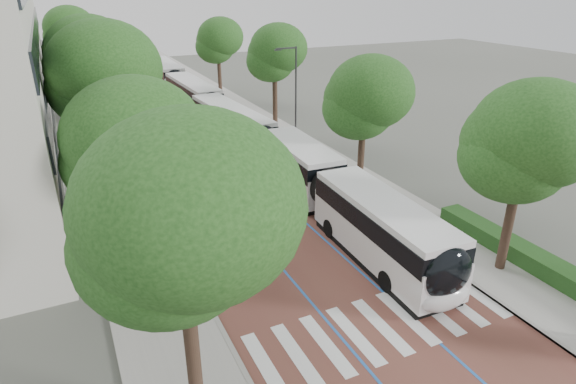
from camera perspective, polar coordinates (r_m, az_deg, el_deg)
name	(u,v)px	position (r m, az deg, el deg)	size (l,w,h in m)	color
ground	(393,343)	(19.43, 12.29, -17.13)	(160.00, 160.00, 0.00)	#51544C
road	(163,110)	(53.62, -14.55, 9.41)	(11.00, 140.00, 0.02)	brown
sidewalk_left	(88,117)	(52.76, -22.58, 8.19)	(4.00, 140.00, 0.12)	#9C9993
sidewalk_right	(230,102)	(55.46, -6.87, 10.50)	(4.00, 140.00, 0.12)	#9C9993
kerb_left	(108,115)	(52.88, -20.53, 8.53)	(0.20, 140.00, 0.14)	gray
kerb_right	(214,104)	(54.90, -8.77, 10.26)	(0.20, 140.00, 0.14)	gray
zebra_crossing	(381,326)	(20.10, 11.00, -15.29)	(10.55, 3.60, 0.01)	silver
lane_line_left	(148,111)	(53.35, -16.24, 9.17)	(0.12, 126.00, 0.01)	#235EB1
lane_line_right	(178,108)	(53.93, -12.87, 9.67)	(0.12, 126.00, 0.01)	#235EB1
hedge	(559,274)	(24.99, 29.47, -8.45)	(1.20, 14.00, 0.80)	#1D4116
streetlight_far	(294,91)	(37.82, 0.69, 11.90)	(1.82, 0.20, 8.00)	#313133
lamp_post_left	(172,194)	(21.29, -13.59, -0.28)	(0.14, 0.14, 8.00)	#313133
trees_left	(91,72)	(36.56, -22.30, 13.03)	(6.32, 61.03, 10.18)	black
trees_right	(312,75)	(37.24, 2.89, 13.64)	(5.49, 47.34, 8.81)	black
lead_bus	(343,200)	(26.30, 6.50, -0.97)	(3.27, 18.48, 3.20)	black
bus_queued_0	(233,128)	(39.76, -6.48, 7.60)	(3.28, 12.53, 3.20)	silver
bus_queued_1	(194,97)	(51.46, -11.05, 11.00)	(2.95, 12.48, 3.20)	silver
bus_queued_2	(166,75)	(64.83, -14.23, 13.28)	(2.74, 12.44, 3.20)	silver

